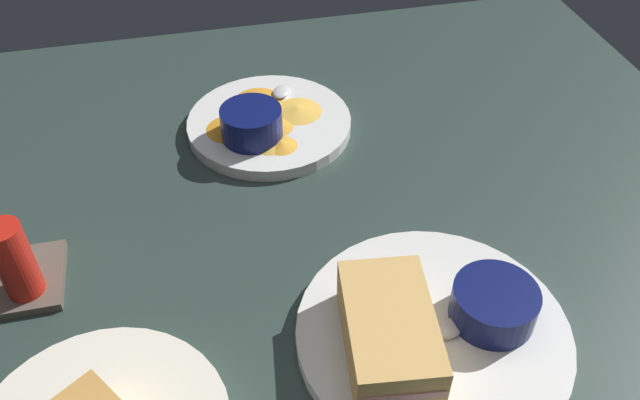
{
  "coord_description": "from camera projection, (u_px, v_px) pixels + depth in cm",
  "views": [
    {
      "loc": [
        -43.4,
        9.95,
        51.55
      ],
      "look_at": [
        8.24,
        -2.06,
        3.0
      ],
      "focal_mm": 37.08,
      "sensor_mm": 36.0,
      "label": 1
    }
  ],
  "objects": [
    {
      "name": "ground_plane",
      "position": [
        319.0,
        287.0,
        0.69
      ],
      "size": [
        110.0,
        110.0,
        3.0
      ],
      "primitive_type": "cube",
      "color": "#283833"
    },
    {
      "name": "plate_sandwich_main",
      "position": [
        432.0,
        334.0,
        0.61
      ],
      "size": [
        25.54,
        25.54,
        1.6
      ],
      "primitive_type": "cylinder",
      "color": "silver",
      "rests_on": "ground_plane"
    },
    {
      "name": "sandwich_half_near",
      "position": [
        389.0,
        331.0,
        0.58
      ],
      "size": [
        14.03,
        9.17,
        4.8
      ],
      "color": "tan",
      "rests_on": "plate_sandwich_main"
    },
    {
      "name": "ramekin_dark_sauce",
      "position": [
        494.0,
        303.0,
        0.61
      ],
      "size": [
        7.98,
        7.98,
        3.58
      ],
      "color": "#0C144C",
      "rests_on": "plate_sandwich_main"
    },
    {
      "name": "spoon_by_dark_ramekin",
      "position": [
        434.0,
        333.0,
        0.6
      ],
      "size": [
        2.91,
        9.96,
        0.8
      ],
      "color": "silver",
      "rests_on": "plate_sandwich_main"
    },
    {
      "name": "plate_chips_companion",
      "position": [
        269.0,
        124.0,
        0.86
      ],
      "size": [
        21.23,
        21.23,
        1.6
      ],
      "primitive_type": "cylinder",
      "color": "silver",
      "rests_on": "ground_plane"
    },
    {
      "name": "ramekin_light_gravy",
      "position": [
        251.0,
        122.0,
        0.81
      ],
      "size": [
        7.63,
        7.63,
        3.99
      ],
      "color": "#0C144C",
      "rests_on": "plate_chips_companion"
    },
    {
      "name": "spoon_by_gravy_ramekin",
      "position": [
        279.0,
        97.0,
        0.88
      ],
      "size": [
        9.52,
        5.65,
        0.8
      ],
      "color": "silver",
      "rests_on": "plate_chips_companion"
    },
    {
      "name": "plantain_chip_scatter",
      "position": [
        266.0,
        119.0,
        0.85
      ],
      "size": [
        17.52,
        17.18,
        0.6
      ],
      "color": "gold",
      "rests_on": "plate_chips_companion"
    },
    {
      "name": "condiment_caddy",
      "position": [
        11.0,
        264.0,
        0.64
      ],
      "size": [
        9.0,
        9.0,
        9.5
      ],
      "color": "brown",
      "rests_on": "ground_plane"
    }
  ]
}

